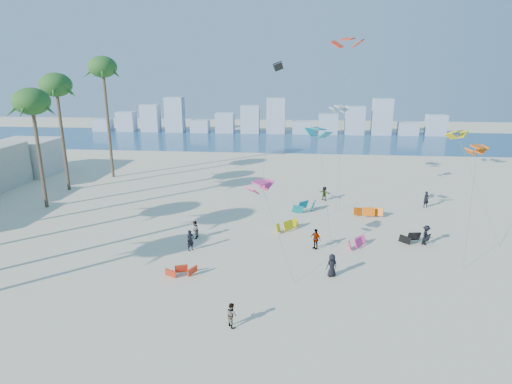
{
  "coord_description": "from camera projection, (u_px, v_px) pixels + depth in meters",
  "views": [
    {
      "loc": [
        6.44,
        -19.49,
        14.97
      ],
      "look_at": [
        3.0,
        16.0,
        4.5
      ],
      "focal_mm": 29.49,
      "sensor_mm": 36.0,
      "label": 1
    }
  ],
  "objects": [
    {
      "name": "ground",
      "position": [
        175.0,
        348.0,
        23.42
      ],
      "size": [
        220.0,
        220.0,
        0.0
      ],
      "primitive_type": "plane",
      "color": "beige",
      "rests_on": "ground"
    },
    {
      "name": "ocean",
      "position": [
        267.0,
        140.0,
        92.18
      ],
      "size": [
        220.0,
        220.0,
        0.0
      ],
      "primitive_type": "plane",
      "color": "navy",
      "rests_on": "ground"
    },
    {
      "name": "kitesurfer_near",
      "position": [
        190.0,
        240.0,
        35.81
      ],
      "size": [
        0.79,
        0.78,
        1.84
      ],
      "primitive_type": "imported",
      "rotation": [
        0.0,
        0.0,
        0.77
      ],
      "color": "black",
      "rests_on": "ground"
    },
    {
      "name": "kitesurfer_mid",
      "position": [
        232.0,
        315.0,
        25.24
      ],
      "size": [
        0.92,
        0.95,
        1.55
      ],
      "primitive_type": "imported",
      "rotation": [
        0.0,
        0.0,
        2.21
      ],
      "color": "gray",
      "rests_on": "ground"
    },
    {
      "name": "kitesurfers_far",
      "position": [
        339.0,
        223.0,
        39.99
      ],
      "size": [
        24.44,
        20.31,
        1.86
      ],
      "color": "black",
      "rests_on": "ground"
    },
    {
      "name": "grounded_kites",
      "position": [
        328.0,
        225.0,
        40.63
      ],
      "size": [
        22.05,
        18.27,
        1.04
      ],
      "color": "red",
      "rests_on": "ground"
    },
    {
      "name": "flying_kites",
      "position": [
        365.0,
        107.0,
        39.07
      ],
      "size": [
        25.28,
        21.86,
        18.67
      ],
      "color": "#E93381",
      "rests_on": "ground"
    },
    {
      "name": "distant_skyline",
      "position": [
        265.0,
        120.0,
        100.98
      ],
      "size": [
        85.0,
        3.0,
        8.4
      ],
      "color": "#9EADBF",
      "rests_on": "ground"
    }
  ]
}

